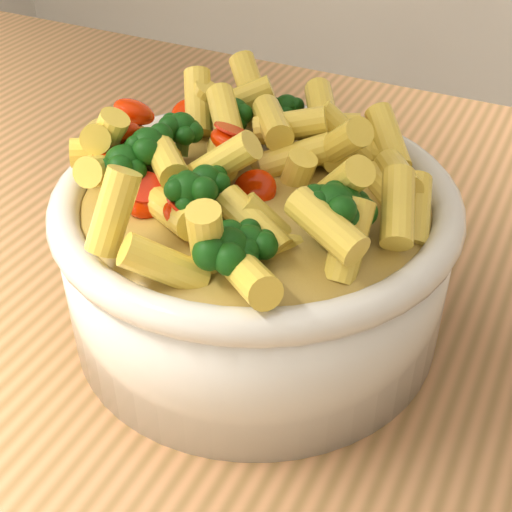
% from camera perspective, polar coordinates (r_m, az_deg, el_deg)
% --- Properties ---
extents(table, '(1.20, 0.80, 0.90)m').
position_cam_1_polar(table, '(0.56, -3.63, -11.54)').
color(table, '#B57B4D').
rests_on(table, ground).
extents(serving_bowl, '(0.24, 0.24, 0.10)m').
position_cam_1_polar(serving_bowl, '(0.44, 0.00, 0.13)').
color(serving_bowl, silver).
rests_on(serving_bowl, table).
extents(pasta_salad, '(0.19, 0.19, 0.04)m').
position_cam_1_polar(pasta_salad, '(0.40, 0.00, 7.40)').
color(pasta_salad, '#FFD250').
rests_on(pasta_salad, serving_bowl).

